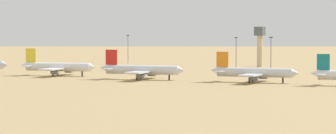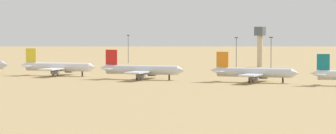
{
  "view_description": "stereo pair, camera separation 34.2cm",
  "coord_description": "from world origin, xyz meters",
  "px_view_note": "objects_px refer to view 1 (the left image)",
  "views": [
    {
      "loc": [
        188.7,
        -311.0,
        23.19
      ],
      "look_at": [
        15.99,
        4.35,
        6.0
      ],
      "focal_mm": 89.54,
      "sensor_mm": 36.0,
      "label": 1
    },
    {
      "loc": [
        189.0,
        -310.84,
        23.19
      ],
      "look_at": [
        15.99,
        4.35,
        6.0
      ],
      "focal_mm": 89.54,
      "sensor_mm": 36.0,
      "label": 2
    }
  ],
  "objects_px": {
    "parked_jet_red_2": "(141,70)",
    "control_tower": "(260,43)",
    "parked_jet_yellow_1": "(57,67)",
    "light_pole_west": "(236,51)",
    "parked_jet_orange_3": "(253,73)",
    "light_pole_mid": "(271,52)",
    "light_pole_east": "(128,47)"
  },
  "relations": [
    {
      "from": "control_tower",
      "to": "light_pole_mid",
      "type": "distance_m",
      "value": 64.26
    },
    {
      "from": "parked_jet_yellow_1",
      "to": "parked_jet_orange_3",
      "type": "xyz_separation_m",
      "value": [
        100.42,
        0.75,
        -0.08
      ]
    },
    {
      "from": "light_pole_west",
      "to": "parked_jet_red_2",
      "type": "bearing_deg",
      "value": -89.4
    },
    {
      "from": "light_pole_west",
      "to": "light_pole_mid",
      "type": "relative_size",
      "value": 0.96
    },
    {
      "from": "parked_jet_yellow_1",
      "to": "control_tower",
      "type": "height_order",
      "value": "control_tower"
    },
    {
      "from": "parked_jet_orange_3",
      "to": "control_tower",
      "type": "height_order",
      "value": "control_tower"
    },
    {
      "from": "light_pole_west",
      "to": "control_tower",
      "type": "bearing_deg",
      "value": 85.4
    },
    {
      "from": "parked_jet_orange_3",
      "to": "light_pole_east",
      "type": "distance_m",
      "value": 197.09
    },
    {
      "from": "light_pole_west",
      "to": "light_pole_east",
      "type": "bearing_deg",
      "value": 158.67
    },
    {
      "from": "light_pole_mid",
      "to": "parked_jet_yellow_1",
      "type": "bearing_deg",
      "value": -138.51
    },
    {
      "from": "control_tower",
      "to": "parked_jet_red_2",
      "type": "bearing_deg",
      "value": -90.51
    },
    {
      "from": "control_tower",
      "to": "light_pole_east",
      "type": "distance_m",
      "value": 94.45
    },
    {
      "from": "control_tower",
      "to": "light_pole_mid",
      "type": "bearing_deg",
      "value": -62.52
    },
    {
      "from": "parked_jet_yellow_1",
      "to": "control_tower",
      "type": "bearing_deg",
      "value": 57.58
    },
    {
      "from": "parked_jet_red_2",
      "to": "light_pole_mid",
      "type": "xyz_separation_m",
      "value": [
        30.79,
        76.37,
        6.09
      ]
    },
    {
      "from": "parked_jet_red_2",
      "to": "light_pole_east",
      "type": "relative_size",
      "value": 2.18
    },
    {
      "from": "parked_jet_yellow_1",
      "to": "light_pole_mid",
      "type": "relative_size",
      "value": 2.14
    },
    {
      "from": "parked_jet_orange_3",
      "to": "light_pole_mid",
      "type": "xyz_separation_m",
      "value": [
        -20.17,
        70.21,
        6.22
      ]
    },
    {
      "from": "control_tower",
      "to": "light_pole_mid",
      "type": "xyz_separation_m",
      "value": [
        29.6,
        -56.91,
        -3.73
      ]
    },
    {
      "from": "parked_jet_yellow_1",
      "to": "parked_jet_red_2",
      "type": "xyz_separation_m",
      "value": [
        49.46,
        -5.41,
        0.05
      ]
    },
    {
      "from": "control_tower",
      "to": "light_pole_east",
      "type": "relative_size",
      "value": 1.29
    },
    {
      "from": "parked_jet_yellow_1",
      "to": "light_pole_east",
      "type": "xyz_separation_m",
      "value": [
        -43.43,
        135.34,
        6.07
      ]
    },
    {
      "from": "parked_jet_red_2",
      "to": "light_pole_west",
      "type": "height_order",
      "value": "light_pole_west"
    },
    {
      "from": "parked_jet_red_2",
      "to": "control_tower",
      "type": "xyz_separation_m",
      "value": [
        1.18,
        133.28,
        9.82
      ]
    },
    {
      "from": "parked_jet_yellow_1",
      "to": "control_tower",
      "type": "distance_m",
      "value": 137.89
    },
    {
      "from": "parked_jet_yellow_1",
      "to": "light_pole_west",
      "type": "distance_m",
      "value": 110.78
    },
    {
      "from": "parked_jet_orange_3",
      "to": "light_pole_mid",
      "type": "height_order",
      "value": "light_pole_mid"
    },
    {
      "from": "parked_jet_red_2",
      "to": "light_pole_west",
      "type": "xyz_separation_m",
      "value": [
        -1.1,
        104.91,
        5.72
      ]
    },
    {
      "from": "parked_jet_red_2",
      "to": "light_pole_east",
      "type": "xyz_separation_m",
      "value": [
        -92.89,
        140.75,
        6.02
      ]
    },
    {
      "from": "light_pole_west",
      "to": "light_pole_east",
      "type": "distance_m",
      "value": 98.54
    },
    {
      "from": "parked_jet_yellow_1",
      "to": "light_pole_west",
      "type": "bearing_deg",
      "value": 53.27
    },
    {
      "from": "light_pole_mid",
      "to": "parked_jet_orange_3",
      "type": "bearing_deg",
      "value": -73.97
    }
  ]
}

